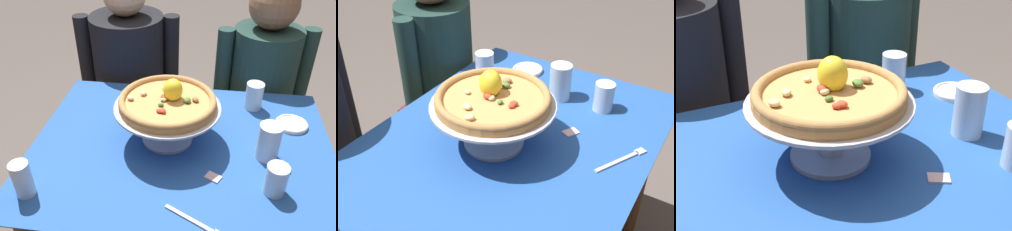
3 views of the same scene
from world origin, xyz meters
TOP-DOWN VIEW (x-y plane):
  - dining_table at (0.00, 0.00)m, footprint 1.11×0.86m
  - pizza_stand at (-0.06, 0.04)m, footprint 0.39×0.39m
  - pizza at (-0.06, 0.04)m, footprint 0.35×0.35m
  - water_glass_side_right at (0.31, -0.02)m, footprint 0.08×0.08m
  - water_glass_front_right at (0.31, -0.19)m, footprint 0.07×0.07m
  - water_glass_back_right at (0.28, 0.30)m, footprint 0.07×0.07m
  - side_plate at (0.43, 0.18)m, footprint 0.13×0.13m
  - dinner_fork at (0.08, -0.35)m, footprint 0.18×0.11m
  - sugar_packet at (0.12, -0.15)m, footprint 0.06×0.06m
  - diner_right at (0.35, 0.61)m, footprint 0.48×0.36m

SIDE VIEW (x-z plane):
  - diner_right at x=0.35m, z-range -0.02..1.18m
  - dining_table at x=0.00m, z-range 0.25..0.98m
  - sugar_packet at x=0.12m, z-range 0.73..0.74m
  - dinner_fork at x=0.08m, z-range 0.73..0.74m
  - side_plate at x=0.43m, z-range 0.73..0.75m
  - water_glass_front_right at x=0.31m, z-range 0.73..0.83m
  - water_glass_back_right at x=0.28m, z-range 0.73..0.84m
  - water_glass_side_right at x=0.31m, z-range 0.72..0.86m
  - pizza_stand at x=-0.06m, z-range 0.76..0.91m
  - pizza at x=-0.06m, z-range 0.86..0.95m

